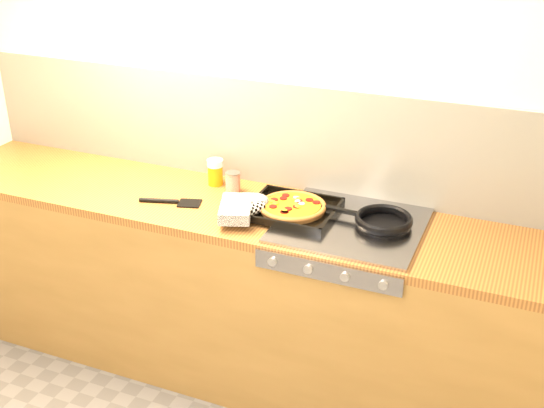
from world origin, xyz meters
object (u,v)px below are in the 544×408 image
at_px(frying_pan, 382,221).
at_px(pizza_on_tray, 277,207).
at_px(tomato_can, 233,182).
at_px(juice_glass, 215,172).

bearing_deg(frying_pan, pizza_on_tray, -172.95).
xyz_separation_m(pizza_on_tray, tomato_can, (-0.28, 0.15, 0.01)).
relative_size(frying_pan, tomato_can, 4.09).
bearing_deg(frying_pan, tomato_can, 172.64).
height_order(pizza_on_tray, juice_glass, juice_glass).
distance_m(frying_pan, juice_glass, 0.86).
height_order(pizza_on_tray, frying_pan, pizza_on_tray).
distance_m(pizza_on_tray, tomato_can, 0.32).
relative_size(pizza_on_tray, juice_glass, 3.92).
relative_size(frying_pan, juice_glass, 3.22).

